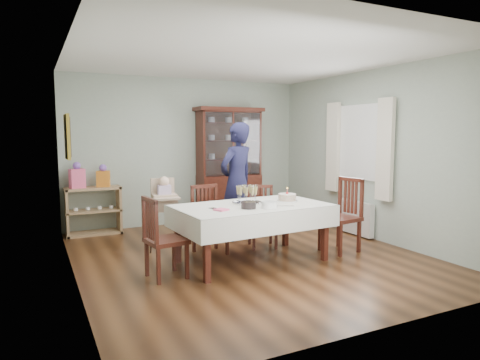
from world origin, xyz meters
TOP-DOWN VIEW (x-y plane):
  - floor at (0.00, 0.00)m, footprint 5.00×5.00m
  - room_shell at (0.00, 0.53)m, footprint 5.00×5.00m
  - dining_table at (-0.08, -0.26)m, footprint 2.07×1.28m
  - china_cabinet at (0.75, 2.26)m, footprint 1.30×0.48m
  - sideboard at (-1.75, 2.28)m, footprint 0.90×0.38m
  - picture_frame at (-2.22, 0.80)m, footprint 0.04×0.48m
  - window at (2.22, 0.30)m, footprint 0.04×1.02m
  - curtain_left at (2.16, -0.32)m, footprint 0.07×0.30m
  - curtain_right at (2.16, 0.92)m, footprint 0.07×0.30m
  - radiator at (2.16, 0.30)m, footprint 0.10×0.80m
  - chair_far_left at (-0.43, 0.36)m, footprint 0.46×0.46m
  - chair_far_right at (0.41, 0.34)m, footprint 0.51×0.51m
  - chair_end_left at (-1.29, -0.38)m, footprint 0.48×0.48m
  - chair_end_right at (1.30, -0.38)m, footprint 0.53×0.53m
  - woman at (0.27, 0.91)m, footprint 0.80×0.67m
  - high_chair at (-0.91, 0.95)m, footprint 0.52×0.52m
  - champagne_tray at (-0.08, -0.12)m, footprint 0.39×0.39m
  - birthday_cake at (0.49, -0.22)m, footprint 0.28×0.28m
  - plate_stack_dark at (-0.24, -0.47)m, footprint 0.20×0.20m
  - plate_stack_white at (0.00, -0.57)m, footprint 0.22×0.22m
  - napkin_stack at (-0.60, -0.45)m, footprint 0.19×0.19m
  - cutlery at (-0.67, -0.32)m, footprint 0.13×0.16m
  - cake_knife at (0.25, -0.52)m, footprint 0.24×0.15m
  - gift_bag_pink at (-1.99, 2.26)m, footprint 0.26×0.20m
  - gift_bag_orange at (-1.58, 2.26)m, footprint 0.24×0.20m

SIDE VIEW (x-z plane):
  - floor at x=0.00m, z-range 0.00..0.00m
  - chair_far_right at x=0.41m, z-range -0.18..0.72m
  - chair_far_left at x=-0.43m, z-range -0.19..0.76m
  - chair_end_left at x=-1.29m, z-range -0.19..0.77m
  - radiator at x=2.16m, z-range 0.02..0.57m
  - chair_end_right at x=1.30m, z-range -0.21..0.84m
  - dining_table at x=-0.08m, z-range 0.00..0.76m
  - sideboard at x=-1.75m, z-range 0.00..0.80m
  - high_chair at x=-0.91m, z-range -0.12..0.95m
  - cutlery at x=-0.67m, z-range 0.76..0.77m
  - cake_knife at x=0.25m, z-range 0.76..0.77m
  - napkin_stack at x=-0.60m, z-range 0.76..0.78m
  - plate_stack_white at x=0.00m, z-range 0.76..0.84m
  - plate_stack_dark at x=-0.24m, z-range 0.76..0.85m
  - birthday_cake at x=0.49m, z-range 0.71..0.91m
  - champagne_tray at x=-0.08m, z-range 0.72..0.96m
  - woman at x=0.27m, z-range 0.00..1.86m
  - gift_bag_orange at x=-1.58m, z-range 0.78..1.16m
  - gift_bag_pink at x=-1.99m, z-range 0.78..1.21m
  - china_cabinet at x=0.75m, z-range 0.04..2.21m
  - curtain_left at x=2.16m, z-range 0.67..2.23m
  - curtain_right at x=2.16m, z-range 0.67..2.23m
  - window at x=2.22m, z-range 0.94..2.16m
  - picture_frame at x=-2.22m, z-range 1.36..1.94m
  - room_shell at x=0.00m, z-range -0.80..4.20m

